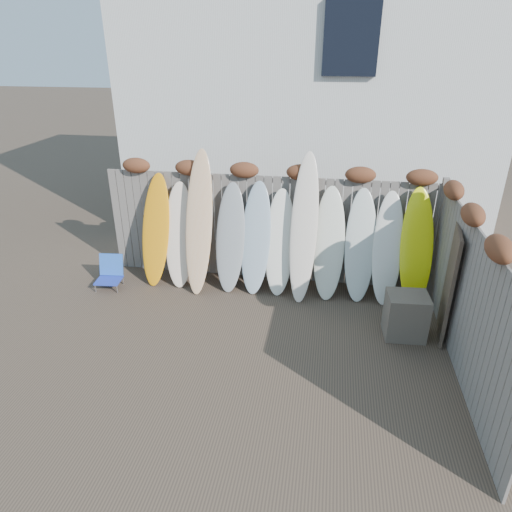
% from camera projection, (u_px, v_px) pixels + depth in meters
% --- Properties ---
extents(ground, '(80.00, 80.00, 0.00)m').
position_uv_depth(ground, '(243.00, 351.00, 6.72)').
color(ground, '#493A2D').
extents(back_fence, '(6.05, 0.28, 2.24)m').
position_uv_depth(back_fence, '(270.00, 220.00, 8.34)').
color(back_fence, slate).
rests_on(back_fence, ground).
extents(right_fence, '(0.28, 4.40, 2.24)m').
position_uv_depth(right_fence, '(468.00, 292.00, 6.01)').
color(right_fence, slate).
rests_on(right_fence, ground).
extents(house, '(8.50, 5.50, 6.33)m').
position_uv_depth(house, '(312.00, 84.00, 11.08)').
color(house, silver).
rests_on(house, ground).
extents(beach_chair, '(0.48, 0.51, 0.59)m').
position_uv_depth(beach_chair, '(110.00, 272.00, 8.43)').
color(beach_chair, '#243CB7').
rests_on(beach_chair, ground).
extents(wooden_crate, '(0.63, 0.54, 0.71)m').
position_uv_depth(wooden_crate, '(406.00, 315.00, 6.95)').
color(wooden_crate, '#635B4A').
rests_on(wooden_crate, ground).
extents(lattice_panel, '(0.23, 1.15, 1.74)m').
position_uv_depth(lattice_panel, '(448.00, 280.00, 6.90)').
color(lattice_panel, '#33271F').
rests_on(lattice_panel, ground).
extents(surfboard_0, '(0.60, 0.76, 2.01)m').
position_uv_depth(surfboard_0, '(156.00, 230.00, 8.36)').
color(surfboard_0, '#FF980C').
rests_on(surfboard_0, ground).
extents(surfboard_1, '(0.59, 0.71, 1.87)m').
position_uv_depth(surfboard_1, '(179.00, 235.00, 8.32)').
color(surfboard_1, '#F9DDC1').
rests_on(surfboard_1, ground).
extents(surfboard_2, '(0.50, 0.87, 2.48)m').
position_uv_depth(surfboard_2, '(199.00, 223.00, 8.04)').
color(surfboard_2, '#FFB797').
rests_on(surfboard_2, ground).
extents(surfboard_3, '(0.54, 0.69, 1.91)m').
position_uv_depth(surfboard_3, '(230.00, 238.00, 8.15)').
color(surfboard_3, gray).
rests_on(surfboard_3, ground).
extents(surfboard_4, '(0.56, 0.72, 1.95)m').
position_uv_depth(surfboard_4, '(256.00, 238.00, 8.09)').
color(surfboard_4, '#9AB0BF').
rests_on(surfboard_4, ground).
extents(surfboard_5, '(0.52, 0.66, 1.84)m').
position_uv_depth(surfboard_5, '(280.00, 243.00, 8.06)').
color(surfboard_5, white).
rests_on(surfboard_5, ground).
extents(surfboard_6, '(0.50, 0.89, 2.49)m').
position_uv_depth(surfboard_6, '(304.00, 228.00, 7.79)').
color(surfboard_6, '#F4E2CE').
rests_on(surfboard_6, ground).
extents(surfboard_7, '(0.56, 0.70, 1.92)m').
position_uv_depth(surfboard_7, '(329.00, 244.00, 7.90)').
color(surfboard_7, silver).
rests_on(surfboard_7, ground).
extents(surfboard_8, '(0.55, 0.70, 1.91)m').
position_uv_depth(surfboard_8, '(360.00, 246.00, 7.85)').
color(surfboard_8, silver).
rests_on(surfboard_8, ground).
extents(surfboard_9, '(0.50, 0.68, 1.89)m').
position_uv_depth(surfboard_9, '(388.00, 249.00, 7.76)').
color(surfboard_9, white).
rests_on(surfboard_9, ground).
extents(surfboard_10, '(0.61, 0.75, 1.98)m').
position_uv_depth(surfboard_10, '(417.00, 248.00, 7.66)').
color(surfboard_10, '#FBFD0E').
rests_on(surfboard_10, ground).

